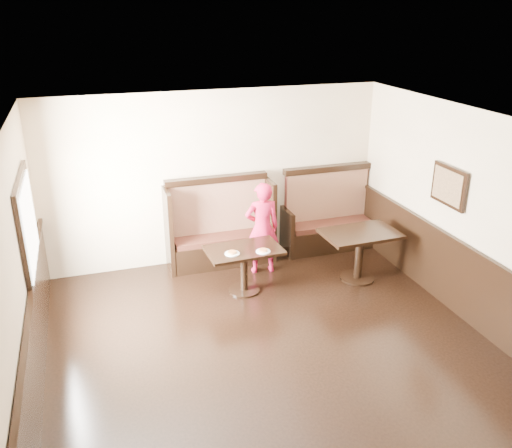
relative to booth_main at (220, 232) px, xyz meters
name	(u,v)px	position (x,y,z in m)	size (l,w,h in m)	color
ground	(293,382)	(0.00, -3.30, -0.53)	(7.00, 7.00, 0.00)	black
room_shell	(261,323)	(-0.30, -3.01, 0.14)	(7.00, 7.00, 7.00)	beige
booth_main	(220,232)	(0.00, 0.00, 0.00)	(1.75, 0.72, 1.45)	black
booth_neighbor	(328,221)	(1.95, 0.00, -0.05)	(1.65, 0.72, 1.45)	black
table_main	(244,259)	(0.09, -1.08, 0.01)	(1.12, 0.73, 0.69)	black
table_neighbor	(360,244)	(1.89, -1.26, 0.07)	(1.16, 0.78, 0.79)	black
child	(262,228)	(0.55, -0.54, 0.22)	(0.54, 0.36, 1.49)	#B01238
pizza_plate_left	(232,253)	(-0.12, -1.20, 0.18)	(0.22, 0.22, 0.04)	white
pizza_plate_right	(263,251)	(0.32, -1.27, 0.18)	(0.21, 0.21, 0.04)	white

